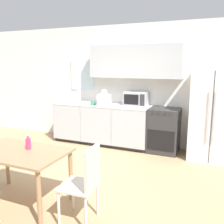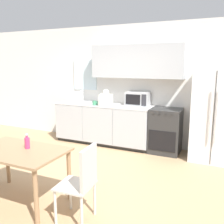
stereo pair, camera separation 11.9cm
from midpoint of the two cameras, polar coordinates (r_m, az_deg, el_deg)
ground_plane at (r=4.17m, az=-6.95°, el=-15.26°), size 12.00×12.00×0.00m
wall_back at (r=5.72m, az=4.66°, el=7.07°), size 12.00×0.38×2.70m
kitchen_counter at (r=5.79m, az=-1.42°, el=-2.69°), size 2.28×0.64×0.93m
oven_range at (r=5.35m, az=12.76°, el=-4.19°), size 0.62×0.61×0.93m
refrigerator at (r=5.12m, az=22.97°, el=-0.74°), size 0.80×0.72×1.75m
kitchen_sink at (r=6.01m, az=-6.88°, el=2.38°), size 0.70×0.41×0.27m
microwave at (r=5.50m, az=6.56°, el=3.02°), size 0.51×0.31×0.30m
coffee_mug at (r=5.54m, az=-3.32°, el=2.07°), size 0.13×0.09×0.10m
grocery_bag_0 at (r=5.49m, az=-0.78°, el=3.07°), size 0.30×0.27×0.36m
dining_table at (r=3.55m, az=-19.78°, el=-9.64°), size 1.26×0.78×0.73m
dining_chair_side at (r=2.98m, az=-5.62°, el=-15.01°), size 0.42×0.42×0.93m
drink_bottle at (r=3.51m, az=-17.89°, el=-6.65°), size 0.07×0.07×0.20m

